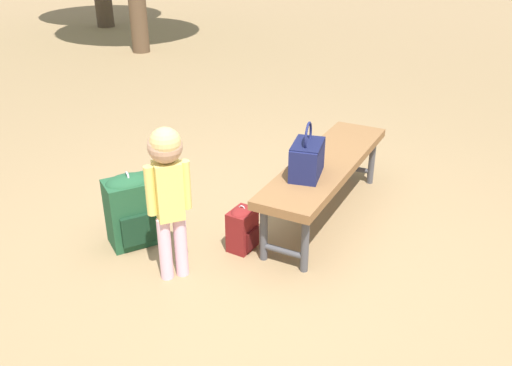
{
  "coord_description": "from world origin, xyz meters",
  "views": [
    {
      "loc": [
        2.16,
        1.95,
        1.96
      ],
      "look_at": [
        -0.1,
        -0.15,
        0.45
      ],
      "focal_mm": 37.73,
      "sensor_mm": 36.0,
      "label": 1
    }
  ],
  "objects_px": {
    "backpack_large": "(131,208)",
    "backpack_small": "(242,227)",
    "park_bench": "(326,167)",
    "handbag": "(307,158)",
    "child_standing": "(168,181)"
  },
  "relations": [
    {
      "from": "handbag",
      "to": "backpack_small",
      "type": "height_order",
      "value": "handbag"
    },
    {
      "from": "park_bench",
      "to": "child_standing",
      "type": "relative_size",
      "value": 1.71
    },
    {
      "from": "backpack_large",
      "to": "backpack_small",
      "type": "xyz_separation_m",
      "value": [
        -0.44,
        0.59,
        -0.1
      ]
    },
    {
      "from": "child_standing",
      "to": "backpack_large",
      "type": "xyz_separation_m",
      "value": [
        -0.06,
        -0.5,
        -0.38
      ]
    },
    {
      "from": "handbag",
      "to": "backpack_large",
      "type": "distance_m",
      "value": 1.2
    },
    {
      "from": "handbag",
      "to": "child_standing",
      "type": "relative_size",
      "value": 0.38
    },
    {
      "from": "handbag",
      "to": "backpack_small",
      "type": "relative_size",
      "value": 1.14
    },
    {
      "from": "park_bench",
      "to": "handbag",
      "type": "bearing_deg",
      "value": 9.74
    },
    {
      "from": "park_bench",
      "to": "backpack_large",
      "type": "bearing_deg",
      "value": -31.99
    },
    {
      "from": "park_bench",
      "to": "backpack_large",
      "type": "height_order",
      "value": "backpack_large"
    },
    {
      "from": "park_bench",
      "to": "handbag",
      "type": "xyz_separation_m",
      "value": [
        0.3,
        0.05,
        0.18
      ]
    },
    {
      "from": "park_bench",
      "to": "child_standing",
      "type": "bearing_deg",
      "value": -10.32
    },
    {
      "from": "handbag",
      "to": "backpack_large",
      "type": "bearing_deg",
      "value": -41.89
    },
    {
      "from": "backpack_large",
      "to": "backpack_small",
      "type": "height_order",
      "value": "backpack_large"
    },
    {
      "from": "child_standing",
      "to": "backpack_small",
      "type": "bearing_deg",
      "value": 169.93
    }
  ]
}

